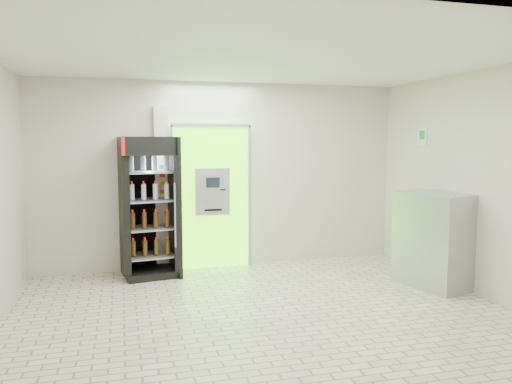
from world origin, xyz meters
name	(u,v)px	position (x,y,z in m)	size (l,w,h in m)	color
ground	(264,315)	(0.00, 0.00, 0.00)	(6.00, 6.00, 0.00)	beige
room_shell	(264,160)	(0.00, 0.00, 1.84)	(6.00, 6.00, 6.00)	beige
atm_assembly	(211,196)	(-0.20, 2.41, 1.17)	(1.30, 0.24, 2.33)	#54FF0B
pillar	(162,189)	(-0.98, 2.45, 1.30)	(0.22, 0.11, 2.60)	silver
beverage_cooler	(149,210)	(-1.20, 2.15, 1.02)	(0.90, 0.84, 2.12)	black
steel_cabinet	(435,240)	(2.66, 0.51, 0.67)	(0.91, 1.14, 1.34)	#A1A3A8
exit_sign	(423,137)	(2.99, 1.40, 2.12)	(0.02, 0.22, 0.26)	white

